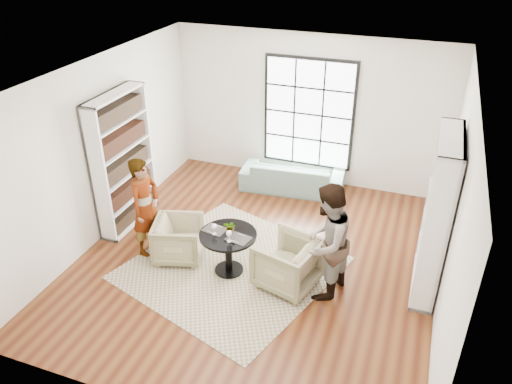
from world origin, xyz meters
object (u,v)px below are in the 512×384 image
at_px(armchair_left, 179,239).
at_px(wine_glass_right, 229,234).
at_px(armchair_right, 287,263).
at_px(person_left, 145,207).
at_px(sofa, 292,176).
at_px(person_right, 326,242).
at_px(pedestal_table, 228,244).
at_px(flower_centerpiece, 230,228).
at_px(wine_glass_left, 214,227).

relative_size(armchair_left, wine_glass_right, 4.04).
relative_size(armchair_right, person_left, 0.51).
xyz_separation_m(sofa, person_right, (1.31, -2.87, 0.59)).
bearing_deg(armchair_right, person_right, 104.91).
bearing_deg(sofa, wine_glass_right, 83.17).
xyz_separation_m(sofa, armchair_left, (-1.07, -2.82, 0.05)).
relative_size(pedestal_table, person_left, 0.52).
xyz_separation_m(sofa, flower_centerpiece, (-0.15, -2.86, 0.51)).
height_order(sofa, armchair_left, armchair_left).
xyz_separation_m(sofa, wine_glass_right, (-0.08, -3.06, 0.54)).
xyz_separation_m(pedestal_table, armchair_right, (0.94, 0.02, -0.12)).
height_order(armchair_right, wine_glass_right, wine_glass_right).
relative_size(sofa, armchair_right, 2.39).
height_order(armchair_right, person_right, person_right).
bearing_deg(pedestal_table, flower_centerpiece, 40.39).
bearing_deg(wine_glass_left, sofa, 82.97).
xyz_separation_m(person_right, wine_glass_left, (-1.68, -0.09, -0.06)).
distance_m(armchair_right, wine_glass_left, 1.21).
distance_m(armchair_right, person_right, 0.75).
relative_size(armchair_left, flower_centerpiece, 3.58).
distance_m(sofa, flower_centerpiece, 2.91).
height_order(pedestal_table, person_left, person_left).
distance_m(person_right, flower_centerpiece, 1.46).
relative_size(armchair_right, wine_glass_left, 4.73).
bearing_deg(person_right, wine_glass_left, -74.24).
distance_m(sofa, wine_glass_right, 3.10).
height_order(sofa, flower_centerpiece, flower_centerpiece).
distance_m(armchair_left, person_left, 0.74).
bearing_deg(pedestal_table, armchair_left, 175.85).
distance_m(wine_glass_left, flower_centerpiece, 0.24).
height_order(person_right, flower_centerpiece, person_right).
bearing_deg(flower_centerpiece, pedestal_table, -139.61).
distance_m(sofa, person_right, 3.21).
height_order(person_left, person_right, person_right).
xyz_separation_m(pedestal_table, armchair_left, (-0.89, 0.06, -0.16)).
distance_m(sofa, armchair_left, 3.02).
bearing_deg(person_left, sofa, -23.94).
height_order(wine_glass_left, wine_glass_right, wine_glass_right).
distance_m(armchair_left, flower_centerpiece, 1.03).
height_order(pedestal_table, flower_centerpiece, flower_centerpiece).
bearing_deg(armchair_right, wine_glass_right, -62.55).
bearing_deg(pedestal_table, sofa, 86.49).
height_order(pedestal_table, sofa, pedestal_table).
height_order(sofa, person_left, person_left).
distance_m(armchair_right, flower_centerpiece, 1.00).
bearing_deg(armchair_left, wine_glass_right, -120.13).
relative_size(sofa, wine_glass_left, 11.29).
bearing_deg(sofa, wine_glass_left, 77.71).
bearing_deg(sofa, pedestal_table, 81.24).
bearing_deg(person_right, sofa, -142.81).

